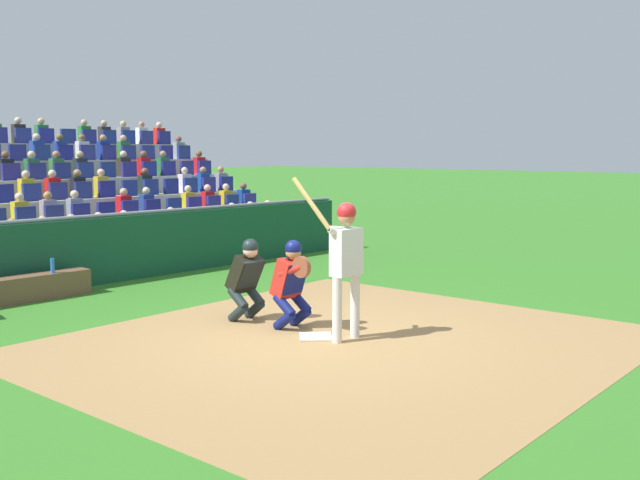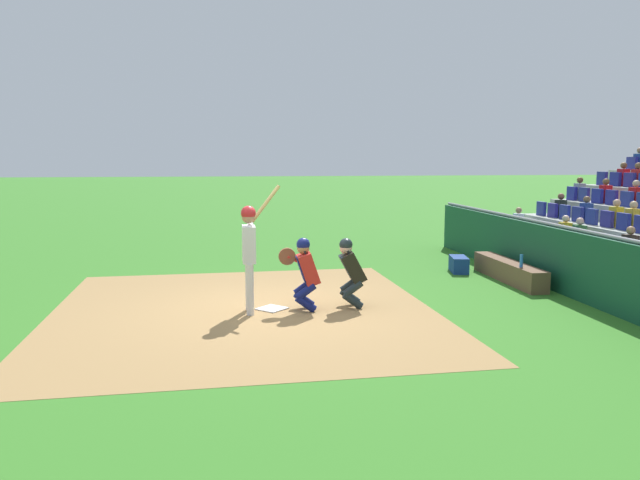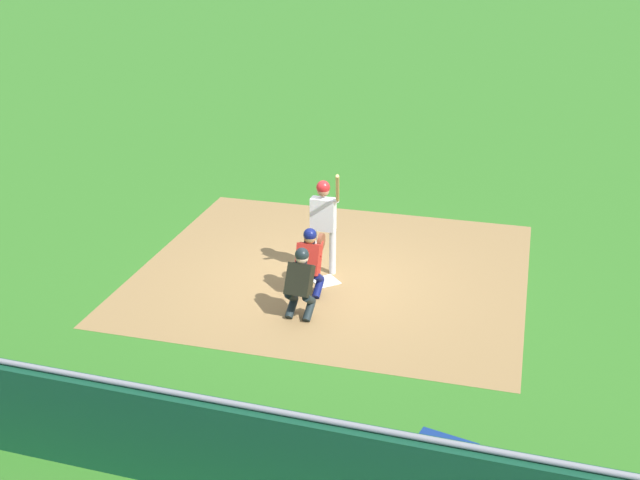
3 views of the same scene
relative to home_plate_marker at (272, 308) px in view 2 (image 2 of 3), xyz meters
The scene contains 10 objects.
ground_plane 0.02m from the home_plate_marker, ahead, with size 160.00×160.00×0.00m, color #367A25.
infield_dirt_patch 0.50m from the home_plate_marker, 90.00° to the left, with size 7.31×6.62×0.01m, color #A47D4B.
home_plate_marker is the anchor object (origin of this frame).
batter_at_plate 1.23m from the home_plate_marker, 112.14° to the left, with size 0.72×0.72×2.20m.
catcher_crouching 0.92m from the home_plate_marker, 102.18° to the right, with size 0.47×0.72×1.31m.
home_plate_umpire 1.57m from the home_plate_marker, 91.34° to the right, with size 0.48×0.50×1.27m.
dugout_wall 5.89m from the home_plate_marker, 90.00° to the right, with size 13.95×0.24×1.35m.
dugout_bench 5.59m from the home_plate_marker, 71.63° to the right, with size 2.82×0.40×0.44m, color brown.
water_bottle_on_bench 5.34m from the home_plate_marker, 78.91° to the right, with size 0.07×0.07×0.26m, color blue.
equipment_duffel_bag 5.47m from the home_plate_marker, 57.60° to the right, with size 0.75×0.36×0.37m, color navy.
Camera 2 is at (-10.65, 0.76, 2.67)m, focal length 34.45 mm.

